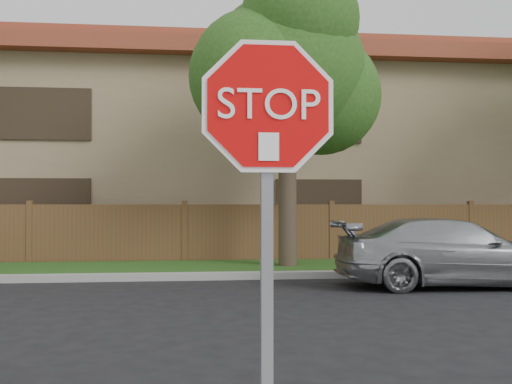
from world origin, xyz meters
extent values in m
cube|color=gray|center=(0.00, 8.15, 0.07)|extent=(70.00, 0.30, 0.15)
cube|color=#1E4714|center=(0.00, 9.80, 0.06)|extent=(70.00, 3.00, 0.12)
cube|color=brown|center=(0.00, 11.40, 0.80)|extent=(70.00, 0.12, 1.60)
cube|color=#9D8461|center=(0.00, 17.00, 3.00)|extent=(34.00, 8.00, 6.00)
cube|color=brown|center=(0.00, 17.00, 6.25)|extent=(35.20, 9.20, 0.50)
cube|color=brown|center=(0.00, 17.00, 6.85)|extent=(33.00, 5.50, 0.70)
cylinder|color=#382B21|center=(2.50, 9.70, 1.96)|extent=(0.44, 0.44, 3.92)
sphere|color=#244B17|center=(2.50, 9.70, 4.90)|extent=(3.80, 3.80, 3.80)
sphere|color=#244B17|center=(3.40, 10.00, 4.34)|extent=(3.00, 3.00, 3.00)
sphere|color=#244B17|center=(1.70, 9.30, 4.62)|extent=(3.20, 3.20, 3.20)
sphere|color=#244B17|center=(2.70, 9.10, 5.95)|extent=(2.80, 2.80, 2.80)
cube|color=gray|center=(0.57, -1.44, 1.25)|extent=(0.06, 0.06, 2.30)
cylinder|color=white|center=(0.57, -1.50, 2.15)|extent=(1.01, 0.02, 1.01)
cylinder|color=#C60707|center=(0.57, -1.51, 2.15)|extent=(0.93, 0.02, 0.93)
cube|color=white|center=(0.57, -1.53, 1.93)|extent=(0.11, 0.00, 0.15)
imported|color=#9A9DA0|center=(5.27, 6.55, 0.67)|extent=(4.68, 2.07, 1.33)
camera|label=1|loc=(0.15, -4.68, 1.63)|focal=42.00mm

